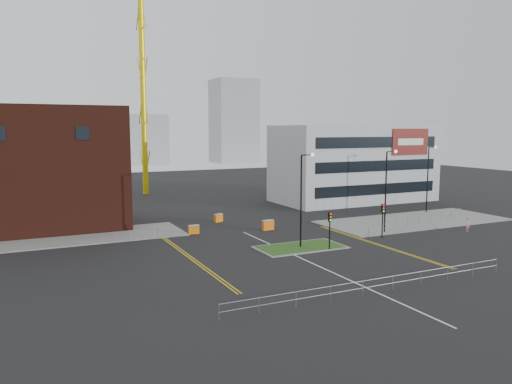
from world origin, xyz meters
The scene contains 28 objects.
ground centered at (0.00, 0.00, 0.00)m, with size 200.00×200.00×0.00m, color black.
pavement_left centered at (-20.00, 22.00, 0.06)m, with size 28.00×8.00×0.12m, color slate.
pavement_right centered at (22.00, 14.00, 0.06)m, with size 24.00×10.00×0.12m, color slate.
island_kerb centered at (2.00, 8.00, 0.04)m, with size 8.60×4.60×0.08m, color slate.
grass_island centered at (2.00, 8.00, 0.06)m, with size 8.00×4.00×0.12m, color #224316.
brick_building centered at (-22.97, 28.00, 6.85)m, with size 24.20×10.07×14.24m.
office_block centered at (26.01, 31.97, 6.00)m, with size 25.00×12.20×12.00m.
tower_crane centered at (3.26, 53.35, 28.74)m, with size 50.88×16.80×41.92m.
streetlamp_island centered at (2.22, 8.00, 5.41)m, with size 1.46×0.36×9.18m.
streetlamp_right_near centered at (14.22, 10.00, 5.41)m, with size 1.46×0.36×9.18m.
streetlamp_right_far centered at (28.22, 18.00, 5.41)m, with size 1.46×0.36×9.18m.
traffic_light_island centered at (4.00, 5.98, 2.57)m, with size 0.28×0.33×3.65m.
traffic_light_right centered at (12.00, 7.98, 2.57)m, with size 0.28×0.33×3.65m.
railing_front centered at (0.00, -6.00, 0.78)m, with size 24.05×0.05×1.10m.
railing_left centered at (-11.00, 18.00, 0.74)m, with size 6.05×0.05×1.10m.
railing_right centered at (20.50, 11.50, 0.78)m, with size 19.05×5.05×1.10m.
centre_line centered at (0.00, 2.00, 0.01)m, with size 0.15×30.00×0.01m, color silver.
yellow_left_a centered at (-9.00, 10.00, 0.01)m, with size 0.12×24.00×0.01m, color gold.
yellow_left_b centered at (-8.70, 10.00, 0.01)m, with size 0.12×24.00×0.01m, color gold.
yellow_right_a centered at (9.50, 6.00, 0.01)m, with size 0.12×20.00×0.01m, color gold.
yellow_right_b centered at (9.80, 6.00, 0.01)m, with size 0.12×20.00×0.01m, color gold.
skyline_b centered at (10.00, 130.00, 8.00)m, with size 24.00×12.00×16.00m, color gray.
skyline_c centered at (45.00, 125.00, 14.00)m, with size 14.00×12.00×28.00m, color gray.
skyline_d centered at (-8.00, 140.00, 6.00)m, with size 30.00×12.00×12.00m, color gray.
pedestrian centered at (23.00, 6.57, 0.80)m, with size 0.58×0.38×1.60m, color #D28891.
barrier_left centered at (-5.31, 18.61, 0.53)m, with size 1.19×0.45×0.99m.
barrier_mid centered at (3.00, 16.92, 0.63)m, with size 1.41×0.58×1.16m.
barrier_right centered at (-0.28, 24.00, 0.55)m, with size 1.27×0.85×1.02m.
Camera 1 is at (-22.42, -32.86, 11.49)m, focal length 35.00 mm.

